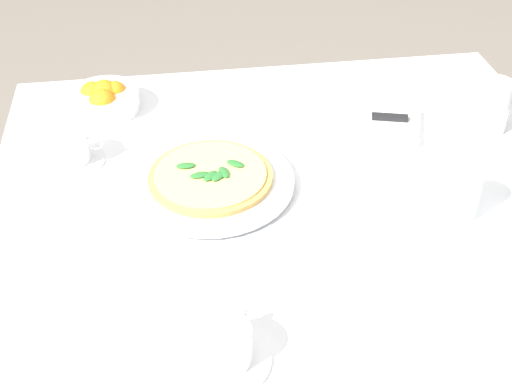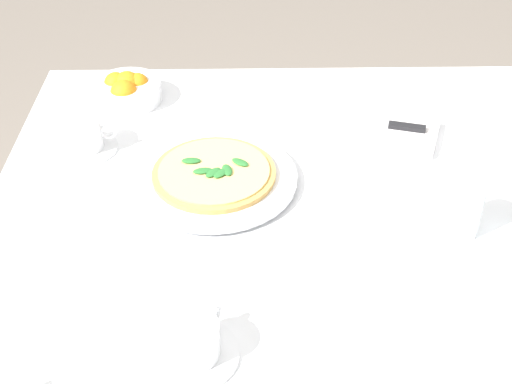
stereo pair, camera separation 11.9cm
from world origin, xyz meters
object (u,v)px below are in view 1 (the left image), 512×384
coffee_cup_right_edge (69,149)px  water_glass_far_right (460,194)px  coffee_cup_back_corner (225,347)px  citrus_bowl (104,99)px  pizza_plate (211,182)px  dinner_knife (366,116)px  napkin_folded (366,122)px  pizza (211,176)px  water_glass_near_right (491,109)px

coffee_cup_right_edge → water_glass_far_right: bearing=159.1°
coffee_cup_back_corner → water_glass_far_right: size_ratio=1.22×
coffee_cup_back_corner → citrus_bowl: citrus_bowl is taller
water_glass_far_right → citrus_bowl: (0.62, -0.45, -0.02)m
pizza_plate → dinner_knife: 0.38m
coffee_cup_right_edge → napkin_folded: 0.61m
pizza → coffee_cup_back_corner: coffee_cup_back_corner is taller
pizza → water_glass_far_right: water_glass_far_right is taller
pizza → citrus_bowl: size_ratio=1.54×
coffee_cup_back_corner → dinner_knife: coffee_cup_back_corner is taller
coffee_cup_back_corner → water_glass_far_right: 0.51m
coffee_cup_back_corner → water_glass_near_right: bearing=-139.7°
pizza → water_glass_near_right: size_ratio=2.12×
coffee_cup_right_edge → napkin_folded: coffee_cup_right_edge is taller
coffee_cup_right_edge → coffee_cup_back_corner: bearing=115.4°
water_glass_far_right → napkin_folded: water_glass_far_right is taller
pizza_plate → water_glass_far_right: bearing=161.1°
coffee_cup_right_edge → water_glass_near_right: water_glass_near_right is taller
napkin_folded → dinner_knife: bearing=4.4°
water_glass_near_right → dinner_knife: size_ratio=0.56×
pizza_plate → napkin_folded: 0.38m
pizza_plate → napkin_folded: size_ratio=1.24×
citrus_bowl → water_glass_near_right: bearing=166.4°
pizza → water_glass_far_right: bearing=161.1°
pizza → coffee_cup_back_corner: 0.40m
pizza_plate → water_glass_far_right: size_ratio=2.92×
pizza_plate → coffee_cup_back_corner: bearing=87.7°
pizza → coffee_cup_right_edge: 0.29m
pizza → dinner_knife: (-0.34, -0.16, -0.00)m
coffee_cup_back_corner → pizza_plate: bearing=-92.3°
pizza_plate → coffee_cup_right_edge: (0.26, -0.12, 0.02)m
citrus_bowl → pizza_plate: bearing=123.3°
pizza_plate → water_glass_near_right: size_ratio=2.86×
coffee_cup_right_edge → water_glass_near_right: size_ratio=1.22×
water_glass_far_right → coffee_cup_back_corner: bearing=30.3°
pizza → citrus_bowl: 0.37m
pizza → water_glass_far_right: size_ratio=2.16×
pizza → napkin_folded: (-0.34, -0.16, -0.02)m
citrus_bowl → pizza: bearing=123.4°
coffee_cup_back_corner → water_glass_near_right: 0.80m
napkin_folded → citrus_bowl: size_ratio=1.67×
napkin_folded → coffee_cup_back_corner: bearing=77.1°
water_glass_near_right → pizza: bearing=11.1°
pizza_plate → coffee_cup_right_edge: bearing=-24.1°
water_glass_far_right → dinner_knife: water_glass_far_right is taller
pizza → dinner_knife: pizza is taller
pizza_plate → pizza: size_ratio=1.35×
coffee_cup_right_edge → citrus_bowl: bearing=-107.3°
pizza_plate → water_glass_far_right: water_glass_far_right is taller
water_glass_far_right → napkin_folded: bearing=-75.9°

